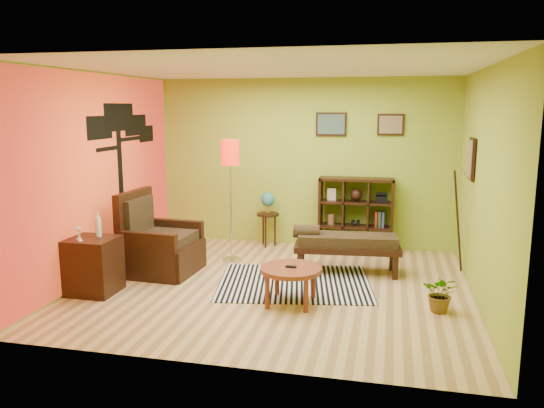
% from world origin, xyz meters
% --- Properties ---
extents(ground, '(5.00, 5.00, 0.00)m').
position_xyz_m(ground, '(0.00, 0.00, 0.00)').
color(ground, tan).
rests_on(ground, ground).
extents(room_shell, '(5.04, 4.54, 2.82)m').
position_xyz_m(room_shell, '(-0.09, 0.01, 1.80)').
color(room_shell, '#95AF32').
rests_on(room_shell, ground).
extents(zebra_rug, '(2.24, 1.90, 0.01)m').
position_xyz_m(zebra_rug, '(0.23, 0.17, 0.01)').
color(zebra_rug, silver).
rests_on(zebra_rug, ground).
extents(coffee_table, '(0.73, 0.73, 0.47)m').
position_xyz_m(coffee_table, '(0.32, -0.57, 0.39)').
color(coffee_table, maroon).
rests_on(coffee_table, ground).
extents(armchair, '(1.01, 1.02, 1.16)m').
position_xyz_m(armchair, '(-1.77, 0.24, 0.35)').
color(armchair, black).
rests_on(armchair, ground).
extents(side_cabinet, '(0.60, 0.55, 1.03)m').
position_xyz_m(side_cabinet, '(-2.20, -0.74, 0.36)').
color(side_cabinet, black).
rests_on(side_cabinet, ground).
extents(floor_lamp, '(0.28, 0.28, 1.85)m').
position_xyz_m(floor_lamp, '(-0.91, 1.00, 1.50)').
color(floor_lamp, silver).
rests_on(floor_lamp, ground).
extents(globe_table, '(0.38, 0.38, 0.92)m').
position_xyz_m(globe_table, '(-0.56, 1.98, 0.70)').
color(globe_table, black).
rests_on(globe_table, ground).
extents(cube_shelf, '(1.20, 0.35, 1.20)m').
position_xyz_m(cube_shelf, '(0.91, 2.03, 0.60)').
color(cube_shelf, black).
rests_on(cube_shelf, ground).
extents(bench, '(1.53, 0.67, 0.69)m').
position_xyz_m(bench, '(0.83, 0.77, 0.44)').
color(bench, black).
rests_on(bench, ground).
extents(potted_plant, '(0.50, 0.53, 0.34)m').
position_xyz_m(potted_plant, '(2.05, -0.45, 0.17)').
color(potted_plant, '#26661E').
rests_on(potted_plant, ground).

